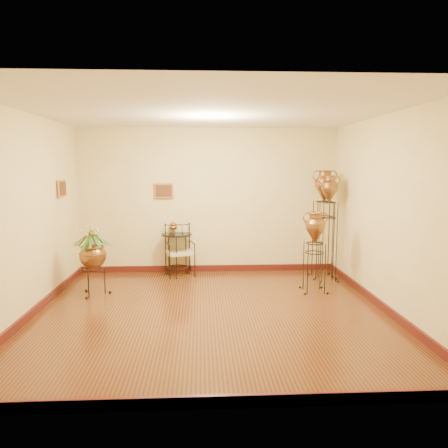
{
  "coord_description": "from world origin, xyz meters",
  "views": [
    {
      "loc": [
        -0.14,
        -5.99,
        2.07
      ],
      "look_at": [
        0.25,
        1.3,
        1.1
      ],
      "focal_mm": 35.0,
      "sensor_mm": 36.0,
      "label": 1
    }
  ],
  "objects_px": {
    "planter_urn": "(93,253)",
    "side_table": "(177,254)",
    "amphora_tall": "(328,227)",
    "amphora_mid": "(323,223)",
    "armchair": "(180,251)"
  },
  "relations": [
    {
      "from": "planter_urn",
      "to": "side_table",
      "type": "distance_m",
      "value": 1.76
    },
    {
      "from": "amphora_tall",
      "to": "side_table",
      "type": "distance_m",
      "value": 2.84
    },
    {
      "from": "amphora_tall",
      "to": "amphora_mid",
      "type": "xyz_separation_m",
      "value": [
        -0.03,
        0.22,
        0.04
      ]
    },
    {
      "from": "side_table",
      "to": "amphora_tall",
      "type": "bearing_deg",
      "value": -9.88
    },
    {
      "from": "amphora_tall",
      "to": "planter_urn",
      "type": "height_order",
      "value": "amphora_tall"
    },
    {
      "from": "amphora_mid",
      "to": "side_table",
      "type": "xyz_separation_m",
      "value": [
        -2.72,
        0.26,
        -0.6
      ]
    },
    {
      "from": "armchair",
      "to": "amphora_tall",
      "type": "bearing_deg",
      "value": -24.37
    },
    {
      "from": "planter_urn",
      "to": "side_table",
      "type": "xyz_separation_m",
      "value": [
        1.28,
        1.17,
        -0.27
      ]
    },
    {
      "from": "armchair",
      "to": "amphora_mid",
      "type": "bearing_deg",
      "value": -19.91
    },
    {
      "from": "planter_urn",
      "to": "side_table",
      "type": "height_order",
      "value": "planter_urn"
    },
    {
      "from": "amphora_tall",
      "to": "amphora_mid",
      "type": "height_order",
      "value": "amphora_mid"
    },
    {
      "from": "amphora_tall",
      "to": "side_table",
      "type": "height_order",
      "value": "amphora_tall"
    },
    {
      "from": "amphora_tall",
      "to": "side_table",
      "type": "xyz_separation_m",
      "value": [
        -2.75,
        0.48,
        -0.56
      ]
    },
    {
      "from": "planter_urn",
      "to": "armchair",
      "type": "relative_size",
      "value": 1.28
    },
    {
      "from": "amphora_tall",
      "to": "planter_urn",
      "type": "relative_size",
      "value": 1.55
    }
  ]
}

